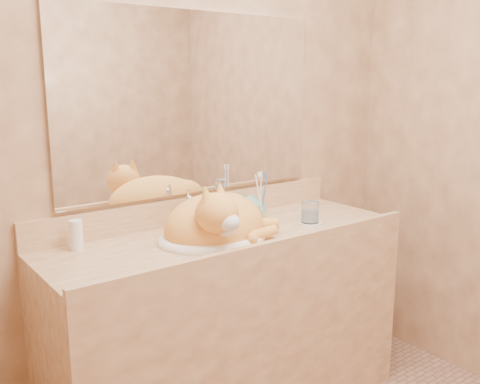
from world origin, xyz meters
TOP-DOWN VIEW (x-y plane):
  - wall_back at (0.00, 1.00)m, footprint 2.40×0.02m
  - vanity_counter at (0.00, 0.72)m, footprint 1.60×0.55m
  - mirror at (0.00, 0.99)m, footprint 1.30×0.02m
  - sink_basin at (-0.10, 0.70)m, footprint 0.52×0.46m
  - faucet at (-0.10, 0.89)m, footprint 0.07×0.12m
  - cat at (-0.08, 0.69)m, footprint 0.56×0.50m
  - soap_dispenser at (0.28, 0.89)m, footprint 0.07×0.08m
  - toothbrush_cup at (0.27, 0.83)m, footprint 0.10×0.10m
  - toothbrushes at (0.27, 0.83)m, footprint 0.04×0.04m
  - saucer at (0.38, 0.63)m, footprint 0.11×0.11m
  - water_glass at (0.38, 0.63)m, footprint 0.08×0.08m
  - lotion_bottle at (-0.60, 0.90)m, footprint 0.05×0.05m

SIDE VIEW (x-z plane):
  - vanity_counter at x=0.00m, z-range 0.00..0.85m
  - saucer at x=0.38m, z-range 0.85..0.86m
  - toothbrush_cup at x=0.27m, z-range 0.85..0.94m
  - water_glass at x=0.38m, z-range 0.86..0.95m
  - lotion_bottle at x=-0.60m, z-range 0.85..0.97m
  - sink_basin at x=-0.10m, z-range 0.85..1.00m
  - soap_dispenser at x=0.28m, z-range 0.85..1.01m
  - faucet at x=-0.10m, z-range 0.85..1.01m
  - cat at x=-0.08m, z-range 0.80..1.07m
  - toothbrushes at x=0.27m, z-range 0.87..1.10m
  - wall_back at x=0.00m, z-range 0.00..2.50m
  - mirror at x=0.00m, z-range 0.99..1.79m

